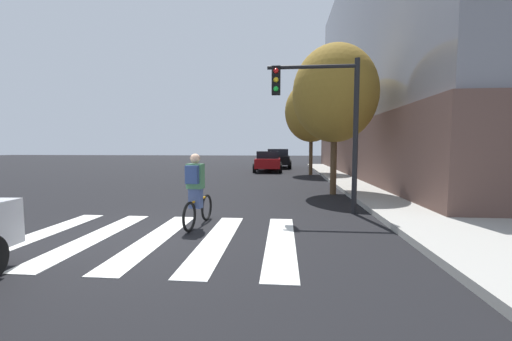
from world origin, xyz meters
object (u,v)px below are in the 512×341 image
at_px(street_tree_mid, 311,112).
at_px(street_tree_near, 335,94).
at_px(sedan_far, 278,158).
at_px(traffic_light_near, 325,109).
at_px(sedan_mid, 268,161).
at_px(fire_hydrant, 376,176).
at_px(cyclist, 196,191).

bearing_deg(street_tree_mid, street_tree_near, -89.11).
bearing_deg(sedan_far, street_tree_mid, -71.54).
height_order(sedan_far, traffic_light_near, traffic_light_near).
bearing_deg(sedan_mid, traffic_light_near, -81.11).
bearing_deg(fire_hydrant, traffic_light_near, -118.12).
distance_m(traffic_light_near, fire_hydrant, 7.00).
relative_size(traffic_light_near, street_tree_mid, 0.69).
relative_size(sedan_mid, fire_hydrant, 5.72).
bearing_deg(cyclist, fire_hydrant, 50.68).
relative_size(fire_hydrant, street_tree_near, 0.14).
bearing_deg(street_tree_near, cyclist, -126.55).
bearing_deg(sedan_mid, cyclist, -92.93).
xyz_separation_m(traffic_light_near, street_tree_mid, (0.70, 11.87, 1.28)).
relative_size(cyclist, fire_hydrant, 2.19).
height_order(sedan_mid, fire_hydrant, sedan_mid).
xyz_separation_m(fire_hydrant, street_tree_near, (-2.28, -2.29, 3.33)).
distance_m(sedan_far, traffic_light_near, 18.82).
bearing_deg(sedan_mid, fire_hydrant, -58.19).
relative_size(cyclist, street_tree_near, 0.30).
distance_m(sedan_mid, sedan_far, 4.22).
distance_m(fire_hydrant, street_tree_near, 4.64).
xyz_separation_m(fire_hydrant, street_tree_mid, (-2.41, 6.05, 3.60)).
height_order(sedan_mid, street_tree_mid, street_tree_mid).
distance_m(cyclist, fire_hydrant, 9.80).
bearing_deg(street_tree_near, street_tree_mid, 90.89).
bearing_deg(sedan_mid, street_tree_mid, -41.43).
bearing_deg(traffic_light_near, sedan_far, 94.80).
bearing_deg(street_tree_near, traffic_light_near, -103.16).
height_order(sedan_mid, street_tree_near, street_tree_near).
relative_size(sedan_mid, cyclist, 2.61).
xyz_separation_m(cyclist, street_tree_near, (3.92, 5.29, 3.02)).
height_order(traffic_light_near, fire_hydrant, traffic_light_near).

